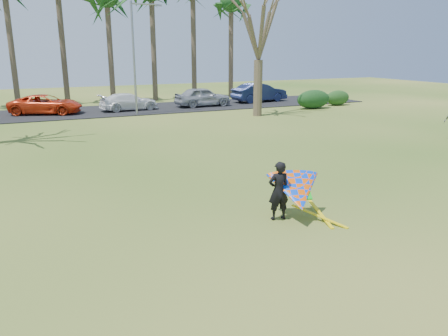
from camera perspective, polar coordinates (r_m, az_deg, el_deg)
name	(u,v)px	position (r m, az deg, el deg)	size (l,w,h in m)	color
ground	(253,223)	(12.43, 3.86, -7.12)	(100.00, 100.00, 0.00)	#215613
parking_strip	(103,111)	(35.83, -15.58, 7.17)	(46.00, 7.00, 0.06)	black
palm_9	(231,2)	(45.70, 0.94, 20.83)	(4.84, 4.84, 10.84)	#4D3B2E
bare_tree_right	(259,22)	(32.14, 4.62, 18.49)	(6.27, 6.27, 9.21)	#48382B
streetlight	(136,53)	(33.00, -11.44, 14.51)	(2.28, 0.18, 8.00)	gray
hedge_near	(313,99)	(36.93, 11.60, 8.79)	(3.05, 1.38, 1.52)	#133615
hedge_far	(338,98)	(39.60, 14.62, 8.85)	(2.32, 1.09, 1.29)	#1A3E16
car_2	(46,104)	(35.31, -22.25, 7.71)	(2.37, 5.14, 1.43)	red
car_3	(129,102)	(35.60, -12.31, 8.46)	(1.86, 4.57, 1.33)	white
car_4	(203,97)	(37.28, -2.79, 9.29)	(1.89, 4.71, 1.60)	#989CA5
car_5	(259,92)	(40.65, 4.64, 9.81)	(1.79, 5.13, 1.69)	#18224A
kite_flyer	(295,191)	(12.48, 9.25, -3.04)	(2.13, 2.39, 2.02)	black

